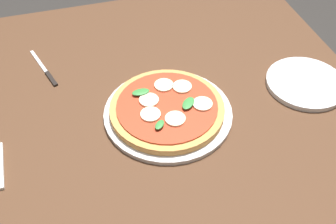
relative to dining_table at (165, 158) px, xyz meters
The scene contains 5 objects.
dining_table is the anchor object (origin of this frame).
serving_tray 0.12m from the dining_table, 157.96° to the left, with size 0.32×0.32×0.01m, color silver.
pizza 0.13m from the dining_table, 159.71° to the left, with size 0.28×0.28×0.03m.
plate_white 0.43m from the dining_table, 99.26° to the left, with size 0.21×0.21×0.01m, color white.
knife 0.41m from the dining_table, 141.28° to the right, with size 0.18×0.06×0.01m.
Camera 1 is at (0.63, -0.18, 1.46)m, focal length 44.27 mm.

